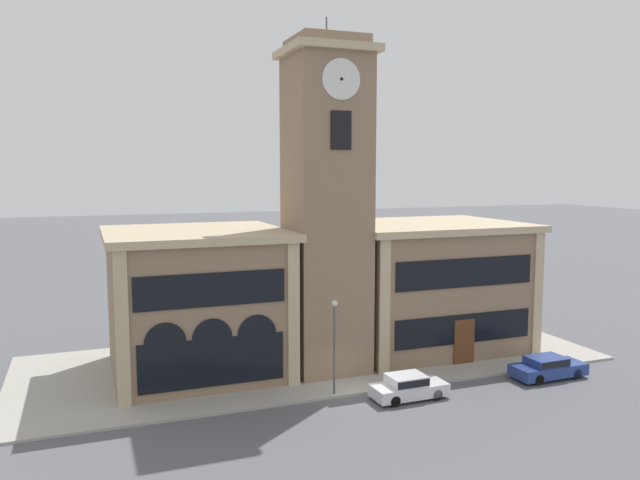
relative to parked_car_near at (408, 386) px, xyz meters
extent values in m
plane|color=#56565B|center=(-2.44, 1.37, -0.71)|extent=(300.00, 300.00, 0.00)
cube|color=#A39E93|center=(-2.44, 8.53, -0.63)|extent=(37.48, 14.32, 0.15)
cube|color=#897056|center=(-2.44, 6.19, 8.97)|extent=(4.51, 4.51, 19.35)
cube|color=tan|center=(-2.44, 6.19, 18.87)|extent=(5.21, 5.21, 0.45)
cube|color=#897056|center=(-2.44, 6.19, 19.40)|extent=(4.15, 4.15, 0.60)
cylinder|color=#4C4C51|center=(-2.44, 6.19, 20.30)|extent=(0.10, 0.10, 1.20)
cylinder|color=silver|center=(-2.44, 3.89, 16.99)|extent=(2.32, 0.10, 2.32)
cylinder|color=black|center=(-2.44, 3.82, 16.99)|extent=(0.19, 0.04, 0.19)
cylinder|color=silver|center=(-0.13, 6.19, 16.99)|extent=(0.10, 2.32, 2.32)
cylinder|color=black|center=(-0.06, 6.19, 16.99)|extent=(0.04, 0.19, 0.19)
cube|color=black|center=(-2.44, 3.90, 14.13)|extent=(1.26, 0.10, 2.20)
cube|color=#897056|center=(-10.05, 8.81, 3.54)|extent=(10.11, 9.75, 8.48)
cube|color=tan|center=(-10.05, 8.81, 8.00)|extent=(10.81, 10.45, 0.45)
cube|color=tan|center=(-14.75, 3.88, 3.54)|extent=(0.70, 0.16, 8.48)
cube|color=tan|center=(-5.34, 3.88, 3.54)|extent=(0.70, 0.16, 8.48)
cube|color=black|center=(-10.05, 3.90, 5.40)|extent=(8.29, 0.10, 1.87)
cube|color=black|center=(-10.05, 3.90, 1.33)|extent=(8.08, 0.10, 2.71)
cylinder|color=black|center=(-12.57, 3.89, 2.69)|extent=(2.22, 0.06, 2.22)
cylinder|color=black|center=(-10.05, 3.89, 2.69)|extent=(2.22, 0.06, 2.22)
cylinder|color=black|center=(-7.52, 3.89, 2.69)|extent=(2.22, 0.06, 2.22)
cube|color=#897056|center=(6.21, 8.81, 3.51)|extent=(12.18, 9.75, 8.44)
cube|color=tan|center=(6.21, 8.81, 7.96)|extent=(12.88, 10.45, 0.45)
cube|color=tan|center=(0.47, 3.88, 3.51)|extent=(0.70, 0.16, 8.44)
cube|color=tan|center=(11.95, 3.88, 3.51)|extent=(0.70, 0.16, 8.44)
cube|color=black|center=(6.21, 3.90, 5.37)|extent=(9.99, 0.10, 1.86)
cube|color=#5B3319|center=(6.21, 3.89, 0.81)|extent=(1.50, 0.12, 3.04)
cube|color=black|center=(6.21, 3.90, 1.73)|extent=(9.99, 0.10, 1.89)
cube|color=silver|center=(0.06, 0.00, -0.21)|extent=(4.24, 1.86, 0.66)
cube|color=silver|center=(-0.11, 0.00, 0.39)|extent=(2.04, 1.65, 0.53)
cube|color=black|center=(-0.11, 0.00, 0.39)|extent=(1.96, 1.69, 0.40)
cylinder|color=black|center=(1.36, 0.81, -0.40)|extent=(0.61, 0.23, 0.61)
cylinder|color=black|center=(1.38, -0.78, -0.40)|extent=(0.61, 0.23, 0.61)
cylinder|color=black|center=(-1.26, 0.78, -0.40)|extent=(0.61, 0.23, 0.61)
cylinder|color=black|center=(-1.24, -0.81, -0.40)|extent=(0.61, 0.23, 0.61)
cube|color=navy|center=(9.64, 0.00, -0.18)|extent=(4.65, 1.91, 0.69)
cube|color=navy|center=(9.46, 0.00, 0.39)|extent=(2.24, 1.69, 0.46)
cube|color=black|center=(9.46, 0.00, 0.39)|extent=(2.15, 1.73, 0.35)
cylinder|color=black|center=(11.07, 0.83, -0.38)|extent=(0.65, 0.23, 0.65)
cylinder|color=black|center=(11.09, -0.80, -0.38)|extent=(0.65, 0.23, 0.65)
cylinder|color=black|center=(8.20, 0.80, -0.38)|extent=(0.65, 0.23, 0.65)
cylinder|color=black|center=(8.22, -0.83, -0.38)|extent=(0.65, 0.23, 0.65)
cylinder|color=#4C4C51|center=(-3.69, 1.76, 1.93)|extent=(0.12, 0.12, 4.96)
sphere|color=silver|center=(-3.69, 1.76, 4.59)|extent=(0.36, 0.36, 0.36)
camera|label=1|loc=(-16.40, -29.35, 11.92)|focal=35.00mm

